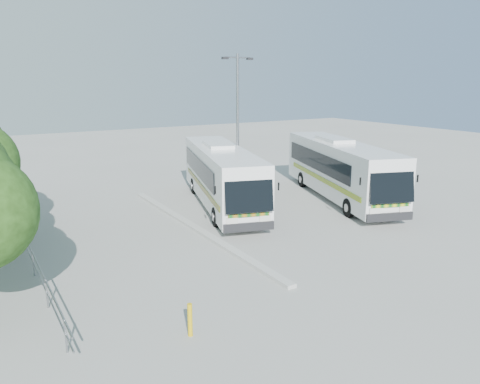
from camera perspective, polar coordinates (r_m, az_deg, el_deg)
ground at (r=22.89m, az=1.86°, el=-4.93°), size 100.00×100.00×0.00m
kerb_divider at (r=23.47m, az=-5.55°, el=-4.32°), size 0.40×16.00×0.15m
railing at (r=23.21m, az=-25.29°, el=-4.10°), size 0.06×22.00×1.00m
coach_main at (r=27.23m, az=-2.25°, el=2.13°), size 5.85×12.39×3.39m
coach_adjacent at (r=29.60m, az=12.08°, el=2.86°), size 6.40×12.65×3.48m
lamppost at (r=28.19m, az=-0.29°, el=8.59°), size 2.13×0.35×8.70m
bollard at (r=14.08m, az=-6.11°, el=-15.24°), size 0.15×0.15×1.01m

